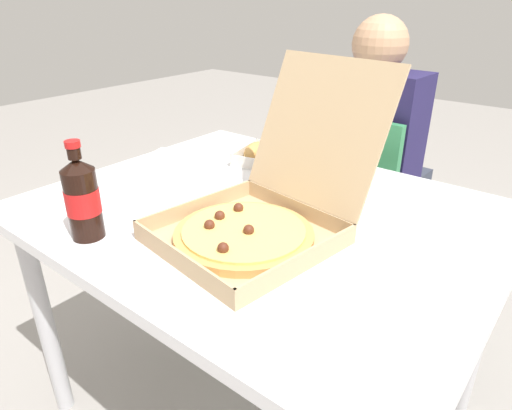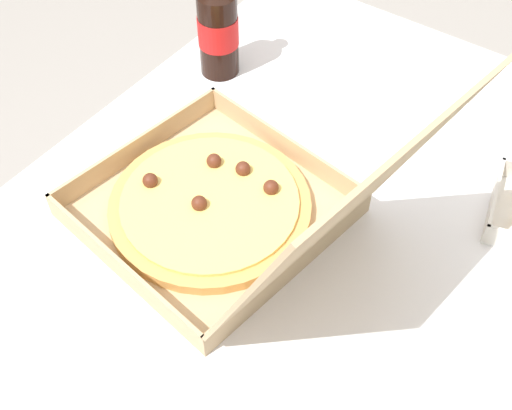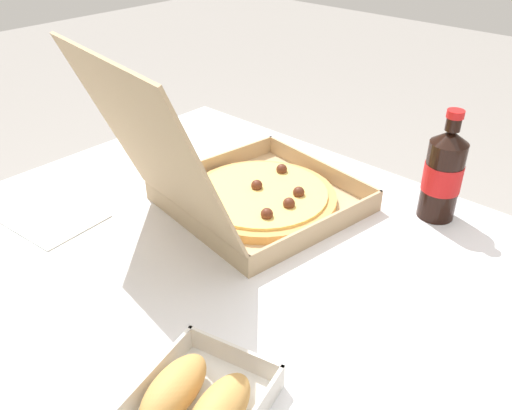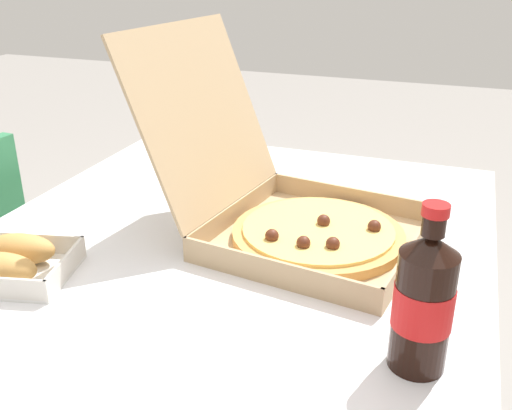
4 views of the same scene
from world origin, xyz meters
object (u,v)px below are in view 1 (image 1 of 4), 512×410
Objects in this scene: napkin_pile at (168,157)px; diner_person at (375,145)px; chair at (362,199)px; pizza_box_open at (258,215)px; bread_side_box at (264,154)px; paper_menu at (425,225)px; cola_bottle at (82,198)px.

diner_person is at bearing 57.05° from napkin_pile.
chair reaches higher than napkin_pile.
pizza_box_open is 0.58m from napkin_pile.
chair is 0.78m from napkin_pile.
chair is 0.87m from pizza_box_open.
bread_side_box reaches higher than napkin_pile.
paper_menu is 0.83m from napkin_pile.
chair is at bearing 98.34° from pizza_box_open.
chair is 0.52m from bread_side_box.
pizza_box_open reaches higher than chair.
pizza_box_open is at bearing 39.91° from cola_bottle.
diner_person reaches higher than bread_side_box.
pizza_box_open is (0.12, -0.81, 0.29)m from chair.
napkin_pile is (-0.43, -0.66, 0.04)m from diner_person.
chair reaches higher than paper_menu.
diner_person reaches higher than napkin_pile.
napkin_pile is at bearing 179.52° from paper_menu.
cola_bottle is at bearing -90.43° from bread_side_box.
chair is 0.21m from diner_person.
pizza_box_open reaches higher than paper_menu.
chair is 7.55× the size of napkin_pile.
chair is 0.71m from paper_menu.
pizza_box_open reaches higher than cola_bottle.
pizza_box_open is at bearing -53.94° from bread_side_box.
bread_side_box is at bearing 36.11° from napkin_pile.
cola_bottle reaches higher than paper_menu.
diner_person is 5.24× the size of bread_side_box.
cola_bottle reaches higher than napkin_pile.
bread_side_box is 1.99× the size of napkin_pile.
chair reaches higher than bread_side_box.
diner_person is 5.48× the size of paper_menu.
napkin_pile is at bearing -125.20° from chair.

